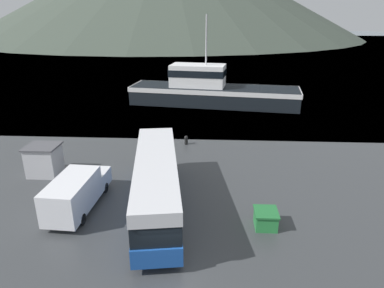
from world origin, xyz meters
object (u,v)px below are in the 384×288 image
at_px(delivery_van, 77,192).
at_px(storage_bin, 266,219).
at_px(dock_kiosk, 44,160).
at_px(fishing_boat, 210,90).
at_px(tour_bus, 156,182).

xyz_separation_m(delivery_van, storage_bin, (11.63, -1.30, -0.73)).
bearing_deg(delivery_van, dock_kiosk, 135.11).
relative_size(fishing_boat, storage_bin, 15.53).
relative_size(fishing_boat, dock_kiosk, 9.58).
bearing_deg(tour_bus, fishing_boat, 74.77).
bearing_deg(storage_bin, delivery_van, 173.65).
bearing_deg(fishing_boat, storage_bin, 15.05).
distance_m(storage_bin, dock_kiosk, 17.19).
height_order(delivery_van, storage_bin, delivery_van).
xyz_separation_m(delivery_van, dock_kiosk, (-4.40, 4.88, -0.06)).
distance_m(fishing_boat, dock_kiosk, 26.19).
bearing_deg(dock_kiosk, storage_bin, -21.05).
height_order(storage_bin, dock_kiosk, dock_kiosk).
bearing_deg(fishing_boat, dock_kiosk, -20.48).
xyz_separation_m(fishing_boat, dock_kiosk, (-12.65, -22.92, -0.78)).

